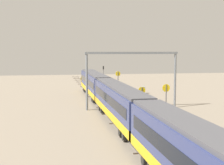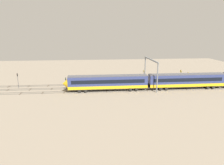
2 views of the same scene
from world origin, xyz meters
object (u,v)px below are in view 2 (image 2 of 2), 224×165
Objects in this scene: speed_sign_near_foreground at (144,77)px; speed_sign_mid_trackside at (188,77)px; speed_sign_far_trackside at (181,75)px; train at (184,81)px; overhead_gantry at (151,67)px; signal_light_trackside_departure at (18,79)px; relay_cabinet at (95,81)px; signal_light_trackside_approach at (66,82)px.

speed_sign_mid_trackside is (-14.84, -0.05, -0.50)m from speed_sign_near_foreground.
train is at bearing 77.52° from speed_sign_far_trackside.
speed_sign_near_foreground is (2.71, 1.73, -2.91)m from overhead_gantry.
speed_sign_mid_trackside is (-2.33, -2.59, 0.51)m from train.
speed_sign_far_trackside is 1.05× the size of signal_light_trackside_departure.
signal_light_trackside_departure is at bearing -3.87° from speed_sign_mid_trackside.
overhead_gantry is (9.80, -4.27, 3.92)m from train.
speed_sign_mid_trackside is at bearing 164.16° from relay_cabinet.
speed_sign_near_foreground reaches higher than signal_light_trackside_departure.
train reaches higher than signal_light_trackside_approach.
speed_sign_far_trackside reaches higher than train.
train is 4.99× the size of overhead_gantry.
speed_sign_far_trackside is at bearing -102.48° from train.
overhead_gantry is at bearing 177.28° from signal_light_trackside_departure.
speed_sign_far_trackside reaches higher than relay_cabinet.
speed_sign_far_trackside is (-11.14, -1.79, -3.23)m from overhead_gantry.
speed_sign_near_foreground is 14.30m from speed_sign_far_trackside.
overhead_gantry is at bearing -147.39° from speed_sign_near_foreground.
signal_light_trackside_approach is at bearing -3.44° from train.
speed_sign_near_foreground reaches higher than relay_cabinet.
speed_sign_far_trackside is at bearing -170.85° from overhead_gantry.
signal_light_trackside_departure is (15.55, -4.08, 0.48)m from signal_light_trackside_approach.
overhead_gantry reaches higher than speed_sign_mid_trackside.
signal_light_trackside_approach is (39.43, 0.36, -0.50)m from speed_sign_mid_trackside.
speed_sign_mid_trackside is 1.01× the size of signal_light_trackside_departure.
overhead_gantry reaches higher than relay_cabinet.
signal_light_trackside_departure is at bearing -6.83° from train.
speed_sign_mid_trackside is 3.15× the size of relay_cabinet.
signal_light_trackside_approach is at bearing 0.52° from speed_sign_mid_trackside.
overhead_gantry is 3.73× the size of signal_light_trackside_approach.
speed_sign_near_foreground is 40.32m from signal_light_trackside_departure.
overhead_gantry reaches higher than signal_light_trackside_approach.
signal_light_trackside_departure is at bearing -0.26° from speed_sign_far_trackside.
speed_sign_near_foreground is at bearing 14.28° from speed_sign_far_trackside.
relay_cabinet is (29.28, -5.11, -2.58)m from speed_sign_far_trackside.
overhead_gantry is 3.08× the size of speed_sign_mid_trackside.
speed_sign_mid_trackside is at bearing -179.80° from speed_sign_near_foreground.
relay_cabinet is at bearing -15.84° from speed_sign_mid_trackside.
train is 48.35× the size of relay_cabinet.
speed_sign_near_foreground is 3.80× the size of relay_cabinet.
speed_sign_near_foreground is 24.62m from signal_light_trackside_approach.
signal_light_trackside_approach is (37.10, -2.23, 0.01)m from train.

